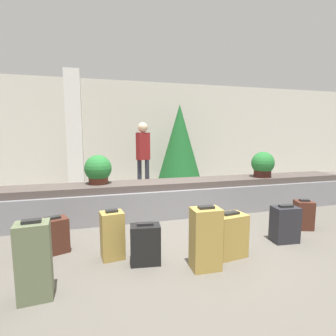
# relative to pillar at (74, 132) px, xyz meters

# --- Properties ---
(ground_plane) EXTENTS (18.00, 18.00, 0.00)m
(ground_plane) POSITION_rel_pillar_xyz_m (1.83, -4.02, -1.60)
(ground_plane) COLOR #59544C
(back_wall) EXTENTS (18.00, 0.06, 3.20)m
(back_wall) POSITION_rel_pillar_xyz_m (1.83, 1.06, 0.00)
(back_wall) COLOR beige
(back_wall) RESTS_ON ground_plane
(carousel) EXTENTS (7.95, 0.79, 0.65)m
(carousel) POSITION_rel_pillar_xyz_m (1.83, -2.72, -1.29)
(carousel) COLOR gray
(carousel) RESTS_ON ground_plane
(pillar) EXTENTS (0.40, 0.40, 3.20)m
(pillar) POSITION_rel_pillar_xyz_m (0.00, 0.00, 0.00)
(pillar) COLOR silver
(pillar) RESTS_ON ground_plane
(suitcase_0) EXTENTS (0.38, 0.27, 0.54)m
(suitcase_0) POSITION_rel_pillar_xyz_m (3.09, -4.45, -1.34)
(suitcase_0) COLOR #232328
(suitcase_0) RESTS_ON ground_plane
(suitcase_1) EXTENTS (0.32, 0.25, 0.77)m
(suitcase_1) POSITION_rel_pillar_xyz_m (-0.08, -4.93, -1.23)
(suitcase_1) COLOR #5B6647
(suitcase_1) RESTS_ON ground_plane
(suitcase_2) EXTENTS (0.33, 0.31, 0.49)m
(suitcase_2) POSITION_rel_pillar_xyz_m (3.74, -4.10, -1.37)
(suitcase_2) COLOR #472319
(suitcase_2) RESTS_ON ground_plane
(suitcase_3) EXTENTS (0.33, 0.25, 0.74)m
(suitcase_3) POSITION_rel_pillar_xyz_m (1.68, -4.85, -1.24)
(suitcase_3) COLOR #A3843D
(suitcase_3) RESTS_ON ground_plane
(suitcase_4) EXTENTS (0.42, 0.33, 0.58)m
(suitcase_4) POSITION_rel_pillar_xyz_m (2.10, -4.64, -1.32)
(suitcase_4) COLOR #A3843D
(suitcase_4) RESTS_ON ground_plane
(suitcase_5) EXTENTS (0.30, 0.26, 0.62)m
(suitcase_5) POSITION_rel_pillar_xyz_m (0.67, -4.29, -1.30)
(suitcase_5) COLOR #A3843D
(suitcase_5) RESTS_ON ground_plane
(suitcase_6) EXTENTS (0.38, 0.26, 0.51)m
(suitcase_6) POSITION_rel_pillar_xyz_m (1.04, -4.54, -1.36)
(suitcase_6) COLOR black
(suitcase_6) RESTS_ON ground_plane
(suitcase_7) EXTENTS (0.41, 0.35, 0.49)m
(suitcase_7) POSITION_rel_pillar_xyz_m (-0.06, -3.93, -1.37)
(suitcase_7) COLOR #472319
(suitcase_7) RESTS_ON ground_plane
(potted_plant_0) EXTENTS (0.47, 0.47, 0.53)m
(potted_plant_0) POSITION_rel_pillar_xyz_m (3.86, -2.81, -0.69)
(potted_plant_0) COLOR #381914
(potted_plant_0) RESTS_ON carousel
(potted_plant_1) EXTENTS (0.48, 0.48, 0.52)m
(potted_plant_1) POSITION_rel_pillar_xyz_m (0.55, -2.64, -0.70)
(potted_plant_1) COLOR #4C2319
(potted_plant_1) RESTS_ON carousel
(traveler_0) EXTENTS (0.36, 0.29, 1.83)m
(traveler_0) POSITION_rel_pillar_xyz_m (1.70, -0.84, -0.48)
(traveler_0) COLOR #282833
(traveler_0) RESTS_ON ground_plane
(decorated_tree) EXTENTS (1.29, 1.29, 2.40)m
(decorated_tree) POSITION_rel_pillar_xyz_m (2.94, -0.07, -0.31)
(decorated_tree) COLOR #4C331E
(decorated_tree) RESTS_ON ground_plane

